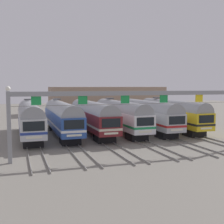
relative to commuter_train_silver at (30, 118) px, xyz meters
The scene contains 10 objects.
ground_plane 11.20m from the commuter_train_silver, ahead, with size 160.00×160.00×0.00m, color gray.
track_bed 20.35m from the commuter_train_silver, 57.39° to the left, with size 23.26×70.00×0.15m.
commuter_train_silver is the anchor object (origin of this frame).
commuter_train_blue 4.35m from the commuter_train_silver, ahead, with size 2.88×18.06×5.05m.
commuter_train_maroon 8.70m from the commuter_train_silver, ahead, with size 2.88×18.06×4.77m.
commuter_train_white 13.05m from the commuter_train_silver, ahead, with size 2.88×18.06×5.05m.
commuter_train_stainless 17.40m from the commuter_train_silver, ahead, with size 2.88×18.06×4.77m.
commuter_train_yellow 21.75m from the commuter_train_silver, ahead, with size 2.88×18.06×5.05m.
catenary_gantry 17.54m from the commuter_train_silver, 51.14° to the right, with size 26.99×0.44×6.97m.
maintenance_building 39.68m from the commuter_train_silver, 57.22° to the left, with size 29.88×10.00×6.76m, color gray.
Camera 1 is at (-12.68, -41.06, 6.96)m, focal length 47.01 mm.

